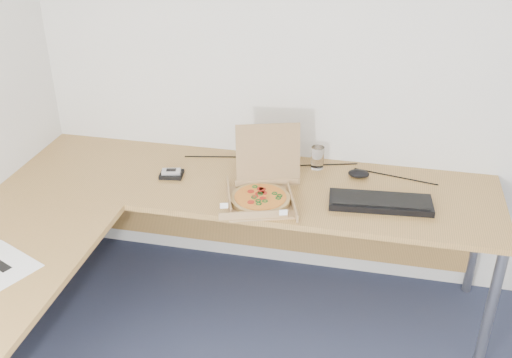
% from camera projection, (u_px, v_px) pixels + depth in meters
% --- Properties ---
extents(room_shell, '(3.50, 3.50, 2.50)m').
position_uv_depth(room_shell, '(321.00, 284.00, 1.53)').
color(room_shell, silver).
rests_on(room_shell, ground).
extents(desk, '(2.50, 2.20, 0.73)m').
position_uv_depth(desk, '(164.00, 224.00, 2.78)').
color(desk, '#B18141').
rests_on(desk, ground).
extents(pizza_box, '(0.32, 0.37, 0.33)m').
position_uv_depth(pizza_box, '(261.00, 194.00, 2.89)').
color(pizza_box, '#AC8453').
rests_on(pizza_box, desk).
extents(drinking_glass, '(0.07, 0.07, 0.12)m').
position_uv_depth(drinking_glass, '(317.00, 158.00, 3.19)').
color(drinking_glass, white).
rests_on(drinking_glass, desk).
extents(keyboard, '(0.50, 0.21, 0.03)m').
position_uv_depth(keyboard, '(380.00, 202.00, 2.87)').
color(keyboard, black).
rests_on(keyboard, desk).
extents(mouse, '(0.12, 0.09, 0.04)m').
position_uv_depth(mouse, '(359.00, 174.00, 3.12)').
color(mouse, black).
rests_on(mouse, desk).
extents(wallet, '(0.13, 0.11, 0.02)m').
position_uv_depth(wallet, '(172.00, 174.00, 3.13)').
color(wallet, black).
rests_on(wallet, desk).
extents(phone, '(0.11, 0.07, 0.02)m').
position_uv_depth(phone, '(171.00, 172.00, 3.12)').
color(phone, '#B2B5BA').
rests_on(phone, wallet).
extents(cable_bundle, '(0.66, 0.14, 0.01)m').
position_uv_depth(cable_bundle, '(302.00, 165.00, 3.23)').
color(cable_bundle, black).
rests_on(cable_bundle, desk).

